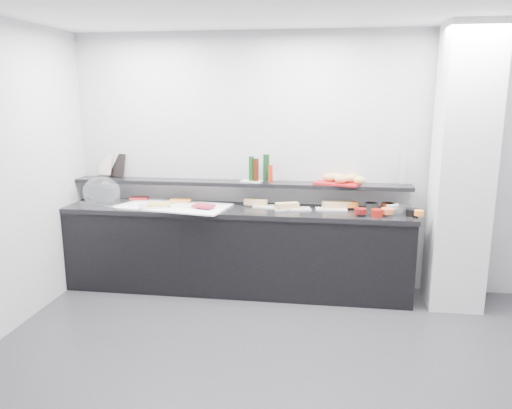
# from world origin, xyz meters

# --- Properties ---
(ground) EXTENTS (5.00, 5.00, 0.00)m
(ground) POSITION_xyz_m (0.00, 0.00, 0.00)
(ground) COLOR #2D2D30
(ground) RESTS_ON ground
(back_wall) EXTENTS (5.00, 0.02, 2.70)m
(back_wall) POSITION_xyz_m (0.00, 2.00, 1.35)
(back_wall) COLOR #A7A9AE
(back_wall) RESTS_ON ground
(column) EXTENTS (0.50, 0.50, 2.70)m
(column) POSITION_xyz_m (1.50, 1.65, 1.35)
(column) COLOR silver
(column) RESTS_ON ground
(buffet_cabinet) EXTENTS (3.60, 0.60, 0.85)m
(buffet_cabinet) POSITION_xyz_m (-0.70, 1.70, 0.42)
(buffet_cabinet) COLOR black
(buffet_cabinet) RESTS_ON ground
(counter_top) EXTENTS (3.62, 0.62, 0.05)m
(counter_top) POSITION_xyz_m (-0.70, 1.70, 0.88)
(counter_top) COLOR black
(counter_top) RESTS_ON buffet_cabinet
(wall_shelf) EXTENTS (3.60, 0.25, 0.04)m
(wall_shelf) POSITION_xyz_m (-0.70, 1.88, 1.13)
(wall_shelf) COLOR black
(wall_shelf) RESTS_ON back_wall
(cloche_base) EXTENTS (0.56, 0.47, 0.04)m
(cloche_base) POSITION_xyz_m (-2.10, 1.67, 0.92)
(cloche_base) COLOR silver
(cloche_base) RESTS_ON counter_top
(cloche_dome) EXTENTS (0.45, 0.34, 0.34)m
(cloche_dome) POSITION_xyz_m (-2.17, 1.71, 1.03)
(cloche_dome) COLOR white
(cloche_dome) RESTS_ON cloche_base
(linen_runner) EXTENTS (1.24, 0.74, 0.01)m
(linen_runner) POSITION_xyz_m (-1.37, 1.66, 0.91)
(linen_runner) COLOR white
(linen_runner) RESTS_ON counter_top
(platter_meat_a) EXTENTS (0.37, 0.29, 0.01)m
(platter_meat_a) POSITION_xyz_m (-1.68, 1.84, 0.92)
(platter_meat_a) COLOR white
(platter_meat_a) RESTS_ON linen_runner
(food_meat_a) EXTENTS (0.22, 0.16, 0.02)m
(food_meat_a) POSITION_xyz_m (-1.80, 1.83, 0.94)
(food_meat_a) COLOR maroon
(food_meat_a) RESTS_ON platter_meat_a
(platter_salmon) EXTENTS (0.31, 0.24, 0.01)m
(platter_salmon) POSITION_xyz_m (-1.38, 1.84, 0.92)
(platter_salmon) COLOR white
(platter_salmon) RESTS_ON linen_runner
(food_salmon) EXTENTS (0.23, 0.16, 0.02)m
(food_salmon) POSITION_xyz_m (-1.32, 1.80, 0.94)
(food_salmon) COLOR orange
(food_salmon) RESTS_ON platter_salmon
(platter_cheese) EXTENTS (0.34, 0.27, 0.01)m
(platter_cheese) POSITION_xyz_m (-1.54, 1.55, 0.92)
(platter_cheese) COLOR silver
(platter_cheese) RESTS_ON linen_runner
(food_cheese) EXTENTS (0.26, 0.21, 0.02)m
(food_cheese) POSITION_xyz_m (-1.49, 1.58, 0.94)
(food_cheese) COLOR gold
(food_cheese) RESTS_ON platter_cheese
(platter_meat_b) EXTENTS (0.27, 0.19, 0.01)m
(platter_meat_b) POSITION_xyz_m (-1.20, 1.63, 0.92)
(platter_meat_b) COLOR white
(platter_meat_b) RESTS_ON linen_runner
(food_meat_b) EXTENTS (0.24, 0.19, 0.02)m
(food_meat_b) POSITION_xyz_m (-1.01, 1.57, 0.94)
(food_meat_b) COLOR maroon
(food_meat_b) RESTS_ON platter_meat_b
(sandwich_plate_left) EXTENTS (0.39, 0.20, 0.01)m
(sandwich_plate_left) POSITION_xyz_m (-0.34, 1.78, 0.91)
(sandwich_plate_left) COLOR white
(sandwich_plate_left) RESTS_ON counter_top
(sandwich_food_left) EXTENTS (0.25, 0.16, 0.06)m
(sandwich_food_left) POSITION_xyz_m (-0.51, 1.82, 0.94)
(sandwich_food_left) COLOR tan
(sandwich_food_left) RESTS_ON sandwich_plate_left
(tongs_left) EXTENTS (0.16, 0.01, 0.01)m
(tongs_left) POSITION_xyz_m (-0.53, 1.73, 0.92)
(tongs_left) COLOR #ADAFB4
(tongs_left) RESTS_ON sandwich_plate_left
(sandwich_plate_mid) EXTENTS (0.39, 0.23, 0.01)m
(sandwich_plate_mid) POSITION_xyz_m (-0.11, 1.71, 0.91)
(sandwich_plate_mid) COLOR silver
(sandwich_plate_mid) RESTS_ON counter_top
(sandwich_food_mid) EXTENTS (0.25, 0.17, 0.06)m
(sandwich_food_mid) POSITION_xyz_m (-0.16, 1.68, 0.94)
(sandwich_food_mid) COLOR tan
(sandwich_food_mid) RESTS_ON sandwich_plate_mid
(tongs_mid) EXTENTS (0.15, 0.08, 0.01)m
(tongs_mid) POSITION_xyz_m (-0.13, 1.62, 0.92)
(tongs_mid) COLOR silver
(tongs_mid) RESTS_ON sandwich_plate_mid
(sandwich_plate_right) EXTENTS (0.32, 0.15, 0.01)m
(sandwich_plate_right) POSITION_xyz_m (0.29, 1.75, 0.91)
(sandwich_plate_right) COLOR silver
(sandwich_plate_right) RESTS_ON counter_top
(sandwich_food_right) EXTENTS (0.31, 0.18, 0.06)m
(sandwich_food_right) POSITION_xyz_m (0.34, 1.81, 0.94)
(sandwich_food_right) COLOR tan
(sandwich_food_right) RESTS_ON sandwich_plate_right
(tongs_right) EXTENTS (0.16, 0.02, 0.01)m
(tongs_right) POSITION_xyz_m (0.20, 1.76, 0.92)
(tongs_right) COLOR #B7BABF
(tongs_right) RESTS_ON sandwich_plate_right
(bowl_glass_fruit) EXTENTS (0.19, 0.19, 0.07)m
(bowl_glass_fruit) POSITION_xyz_m (0.69, 1.83, 0.94)
(bowl_glass_fruit) COLOR white
(bowl_glass_fruit) RESTS_ON counter_top
(fill_glass_fruit) EXTENTS (0.15, 0.15, 0.05)m
(fill_glass_fruit) POSITION_xyz_m (0.50, 1.83, 0.95)
(fill_glass_fruit) COLOR orange
(fill_glass_fruit) RESTS_ON bowl_glass_fruit
(bowl_black_jam) EXTENTS (0.13, 0.13, 0.07)m
(bowl_black_jam) POSITION_xyz_m (0.69, 1.83, 0.94)
(bowl_black_jam) COLOR black
(bowl_black_jam) RESTS_ON counter_top
(fill_black_jam) EXTENTS (0.16, 0.16, 0.05)m
(fill_black_jam) POSITION_xyz_m (0.86, 1.84, 0.95)
(fill_black_jam) COLOR #62220E
(fill_black_jam) RESTS_ON bowl_black_jam
(bowl_glass_cream) EXTENTS (0.22, 0.22, 0.07)m
(bowl_glass_cream) POSITION_xyz_m (0.99, 1.78, 0.94)
(bowl_glass_cream) COLOR white
(bowl_glass_cream) RESTS_ON counter_top
(fill_glass_cream) EXTENTS (0.15, 0.15, 0.05)m
(fill_glass_cream) POSITION_xyz_m (0.90, 1.81, 0.95)
(fill_glass_cream) COLOR white
(fill_glass_cream) RESTS_ON bowl_glass_cream
(bowl_red_jam) EXTENTS (0.13, 0.13, 0.07)m
(bowl_red_jam) POSITION_xyz_m (0.72, 1.54, 0.94)
(bowl_red_jam) COLOR maroon
(bowl_red_jam) RESTS_ON counter_top
(fill_red_jam) EXTENTS (0.13, 0.13, 0.05)m
(fill_red_jam) POSITION_xyz_m (0.56, 1.54, 0.95)
(fill_red_jam) COLOR #620E0E
(fill_red_jam) RESTS_ON bowl_red_jam
(bowl_glass_salmon) EXTENTS (0.18, 0.18, 0.07)m
(bowl_glass_salmon) POSITION_xyz_m (0.90, 1.60, 0.94)
(bowl_glass_salmon) COLOR silver
(bowl_glass_salmon) RESTS_ON counter_top
(fill_glass_salmon) EXTENTS (0.16, 0.16, 0.05)m
(fill_glass_salmon) POSITION_xyz_m (0.82, 1.58, 0.95)
(fill_glass_salmon) COLOR #CE5D32
(fill_glass_salmon) RESTS_ON bowl_glass_salmon
(bowl_black_fruit) EXTENTS (0.13, 0.13, 0.07)m
(bowl_black_fruit) POSITION_xyz_m (1.06, 1.61, 0.94)
(bowl_black_fruit) COLOR black
(bowl_black_fruit) RESTS_ON counter_top
(fill_black_fruit) EXTENTS (0.09, 0.09, 0.05)m
(fill_black_fruit) POSITION_xyz_m (1.12, 1.54, 0.95)
(fill_black_fruit) COLOR orange
(fill_black_fruit) RESTS_ON bowl_black_fruit
(framed_print) EXTENTS (0.24, 0.15, 0.26)m
(framed_print) POSITION_xyz_m (-2.11, 1.99, 1.28)
(framed_print) COLOR black
(framed_print) RESTS_ON wall_shelf
(print_art) EXTENTS (0.16, 0.08, 0.22)m
(print_art) POSITION_xyz_m (-2.24, 1.99, 1.28)
(print_art) COLOR #CDA294
(print_art) RESTS_ON framed_print
(condiment_tray) EXTENTS (0.25, 0.19, 0.01)m
(condiment_tray) POSITION_xyz_m (-0.56, 1.89, 1.16)
(condiment_tray) COLOR white
(condiment_tray) RESTS_ON wall_shelf
(bottle_green_a) EXTENTS (0.07, 0.07, 0.26)m
(bottle_green_a) POSITION_xyz_m (-0.56, 1.87, 1.29)
(bottle_green_a) COLOR #103C11
(bottle_green_a) RESTS_ON condiment_tray
(bottle_brown) EXTENTS (0.06, 0.06, 0.24)m
(bottle_brown) POSITION_xyz_m (-0.51, 1.86, 1.28)
(bottle_brown) COLOR #3B150A
(bottle_brown) RESTS_ON condiment_tray
(bottle_green_b) EXTENTS (0.08, 0.08, 0.28)m
(bottle_green_b) POSITION_xyz_m (-0.41, 1.90, 1.30)
(bottle_green_b) COLOR #0D3315
(bottle_green_b) RESTS_ON condiment_tray
(bottle_hot) EXTENTS (0.05, 0.05, 0.18)m
(bottle_hot) POSITION_xyz_m (-0.35, 1.82, 1.25)
(bottle_hot) COLOR #AC220C
(bottle_hot) RESTS_ON condiment_tray
(shaker_salt) EXTENTS (0.03, 0.03, 0.07)m
(shaker_salt) POSITION_xyz_m (-0.32, 1.92, 1.20)
(shaker_salt) COLOR silver
(shaker_salt) RESTS_ON condiment_tray
(shaker_pepper) EXTENTS (0.04, 0.04, 0.07)m
(shaker_pepper) POSITION_xyz_m (-0.39, 1.90, 1.20)
(shaker_pepper) COLOR white
(shaker_pepper) RESTS_ON condiment_tray
(bread_tray) EXTENTS (0.52, 0.42, 0.02)m
(bread_tray) POSITION_xyz_m (0.35, 1.90, 1.16)
(bread_tray) COLOR #A01116
(bread_tray) RESTS_ON wall_shelf
(bread_roll_nw) EXTENTS (0.15, 0.10, 0.08)m
(bread_roll_nw) POSITION_xyz_m (0.25, 1.91, 1.21)
(bread_roll_nw) COLOR tan
(bread_roll_nw) RESTS_ON bread_tray
(bread_roll_n) EXTENTS (0.14, 0.09, 0.08)m
(bread_roll_n) POSITION_xyz_m (0.31, 1.97, 1.21)
(bread_roll_n) COLOR tan
(bread_roll_n) RESTS_ON bread_tray
(bread_roll_ne) EXTENTS (0.15, 0.11, 0.08)m
(bread_roll_ne) POSITION_xyz_m (0.50, 1.96, 1.21)
(bread_roll_ne) COLOR tan
(bread_roll_ne) RESTS_ON bread_tray
(bread_roll_sw) EXTENTS (0.15, 0.12, 0.08)m
(bread_roll_sw) POSITION_xyz_m (0.37, 1.80, 1.21)
(bread_roll_sw) COLOR #C87B4C
(bread_roll_sw) RESTS_ON bread_tray
(bread_roll_se) EXTENTS (0.13, 0.10, 0.08)m
(bread_roll_se) POSITION_xyz_m (0.55, 1.79, 1.21)
(bread_roll_se) COLOR gold
(bread_roll_se) RESTS_ON bread_tray
(bread_roll_midw) EXTENTS (0.16, 0.10, 0.08)m
(bread_roll_midw) POSITION_xyz_m (0.36, 1.91, 1.21)
(bread_roll_midw) COLOR gold
(bread_roll_midw) RESTS_ON bread_tray
(bread_roll_mide) EXTENTS (0.16, 0.11, 0.08)m
(bread_roll_mide) POSITION_xyz_m (0.44, 1.87, 1.21)
(bread_roll_mide) COLOR tan
(bread_roll_mide) RESTS_ON bread_tray
(carafe) EXTENTS (0.10, 0.10, 0.30)m
(carafe) POSITION_xyz_m (0.99, 1.91, 1.30)
(carafe) COLOR white
(carafe) RESTS_ON wall_shelf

